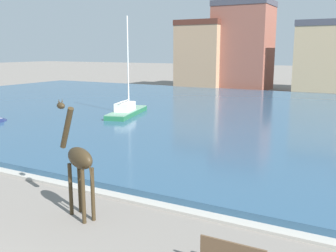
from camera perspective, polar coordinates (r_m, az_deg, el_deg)
name	(u,v)px	position (r m, az deg, el deg)	size (l,w,h in m)	color
harbor_water	(259,117)	(34.15, 13.30, 1.36)	(85.00, 40.78, 0.39)	#2D5170
quay_edge_coping	(117,196)	(15.88, -7.57, -10.22)	(85.00, 0.50, 0.12)	#ADA89E
giraffe_statue	(78,159)	(13.78, -13.09, -4.84)	(2.27, 1.21, 4.10)	#382B19
sailboat_green	(129,112)	(33.55, -5.79, 2.05)	(3.39, 7.35, 8.61)	#236B42
townhouse_end_terrace	(202,55)	(60.09, 5.00, 10.44)	(7.10, 5.52, 10.23)	tan
townhouse_tall_gabled	(243,46)	(59.73, 11.00, 11.54)	(8.21, 6.53, 12.85)	#8E5142
townhouse_narrow_midrow	(320,58)	(56.24, 21.50, 9.39)	(5.99, 5.74, 9.67)	tan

